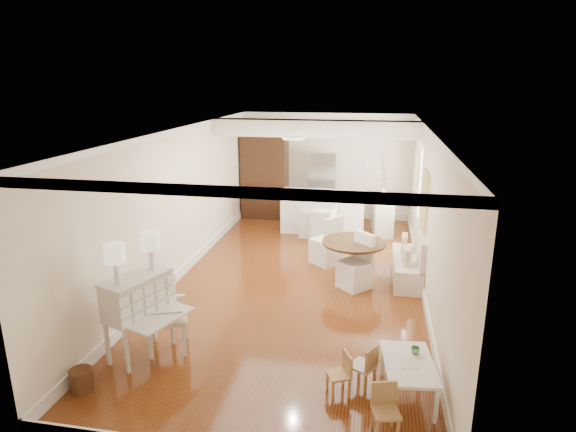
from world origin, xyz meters
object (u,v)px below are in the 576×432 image
(dining_table, at_px, (353,262))
(pantry_cabinet, at_px, (265,176))
(kids_chair_a, at_px, (339,374))
(wicker_basket, at_px, (81,380))
(kids_chair_b, at_px, (363,365))
(bar_stool_right, at_px, (323,216))
(kids_chair_c, at_px, (386,411))
(bar_stool_left, at_px, (309,217))
(fridge, at_px, (335,188))
(breakfast_counter, at_px, (323,212))
(sideboard, at_px, (382,215))
(gustavian_armchair, at_px, (167,316))
(slip_chair_far, at_px, (326,239))
(kids_table, at_px, (408,380))
(secretary_bureau, at_px, (139,316))
(slip_chair_near, at_px, (355,261))

(dining_table, bearing_deg, pantry_cabinet, 123.12)
(kids_chair_a, height_order, pantry_cabinet, pantry_cabinet)
(wicker_basket, relative_size, kids_chair_b, 0.48)
(bar_stool_right, bearing_deg, kids_chair_c, -65.57)
(bar_stool_left, distance_m, fridge, 1.58)
(kids_chair_b, height_order, pantry_cabinet, pantry_cabinet)
(breakfast_counter, height_order, sideboard, breakfast_counter)
(gustavian_armchair, relative_size, slip_chair_far, 0.98)
(breakfast_counter, bearing_deg, bar_stool_left, -126.09)
(gustavian_armchair, xyz_separation_m, kids_table, (3.22, -0.50, -0.27))
(bar_stool_left, xyz_separation_m, pantry_cabinet, (-1.41, 1.48, 0.65))
(dining_table, height_order, bar_stool_right, bar_stool_right)
(kids_chair_a, bearing_deg, fridge, 159.79)
(gustavian_armchair, relative_size, sideboard, 1.03)
(secretary_bureau, bearing_deg, bar_stool_left, 95.06)
(kids_table, height_order, kids_chair_c, kids_chair_c)
(bar_stool_left, bearing_deg, sideboard, 25.03)
(secretary_bureau, bearing_deg, kids_table, 15.52)
(slip_chair_far, bearing_deg, fridge, -139.65)
(gustavian_armchair, relative_size, kids_chair_a, 1.88)
(breakfast_counter, relative_size, fridge, 1.14)
(kids_chair_b, distance_m, bar_stool_right, 5.53)
(kids_chair_a, bearing_deg, secretary_bureau, -123.63)
(kids_table, relative_size, pantry_cabinet, 0.41)
(dining_table, height_order, slip_chair_near, slip_chair_near)
(secretary_bureau, distance_m, slip_chair_far, 4.38)
(dining_table, distance_m, pantry_cabinet, 4.82)
(gustavian_armchair, height_order, breakfast_counter, breakfast_counter)
(wicker_basket, bearing_deg, kids_table, 8.45)
(slip_chair_near, bearing_deg, bar_stool_left, 157.71)
(gustavian_armchair, bearing_deg, breakfast_counter, -34.22)
(kids_chair_b, xyz_separation_m, slip_chair_near, (-0.25, 2.91, 0.21))
(gustavian_armchair, distance_m, pantry_cabinet, 6.83)
(wicker_basket, xyz_separation_m, breakfast_counter, (2.15, 6.79, 0.38))
(fridge, distance_m, sideboard, 1.57)
(slip_chair_far, height_order, breakfast_counter, breakfast_counter)
(secretary_bureau, bearing_deg, kids_chair_a, 12.53)
(wicker_basket, distance_m, fridge, 8.22)
(slip_chair_far, height_order, sideboard, slip_chair_far)
(kids_chair_a, xyz_separation_m, bar_stool_right, (-0.83, 5.62, 0.33))
(kids_table, bearing_deg, dining_table, 103.98)
(kids_chair_c, relative_size, bar_stool_left, 0.58)
(pantry_cabinet, xyz_separation_m, fridge, (1.90, -0.03, -0.25))
(kids_table, bearing_deg, kids_chair_a, -174.70)
(kids_chair_a, distance_m, breakfast_counter, 6.36)
(kids_chair_c, xyz_separation_m, sideboard, (-0.03, 7.08, 0.18))
(secretary_bureau, distance_m, dining_table, 4.05)
(pantry_cabinet, bearing_deg, wicker_basket, -93.27)
(kids_chair_c, relative_size, slip_chair_near, 0.57)
(gustavian_armchair, distance_m, fridge, 6.99)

